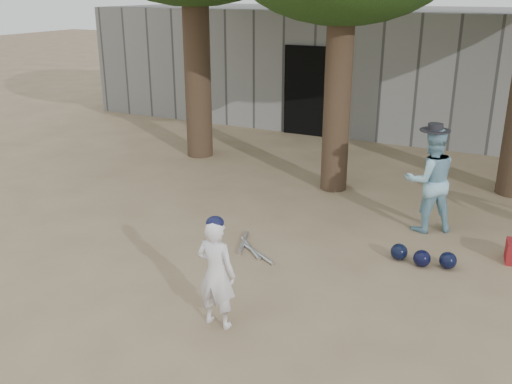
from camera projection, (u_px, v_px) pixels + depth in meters
The scene contains 6 objects.
ground at pixel (179, 278), 7.32m from camera, with size 70.00×70.00×0.00m, color #937C5E.
boy_player at pixel (216, 274), 6.11m from camera, with size 0.46×0.30×1.25m, color white.
spectator_blue at pixel (430, 180), 8.53m from camera, with size 0.77×0.60×1.59m, color #8AC0D6.
back_building at pixel (390, 66), 15.51m from camera, with size 16.00×5.24×3.00m.
helmet_row at pixel (423, 257), 7.64m from camera, with size 0.87×0.32×0.23m.
bat_pile at pixel (251, 248), 8.10m from camera, with size 0.83×0.79×0.06m.
Camera 1 is at (3.81, -5.38, 3.51)m, focal length 40.00 mm.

